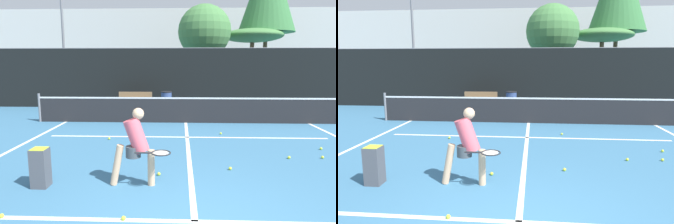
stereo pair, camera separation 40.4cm
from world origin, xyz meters
TOP-DOWN VIEW (x-y plane):
  - court_baseline_near at (0.00, 0.40)m, footprint 11.00×0.10m
  - court_service_line at (0.00, 5.23)m, footprint 8.25×0.10m
  - court_center_mark at (0.00, 3.91)m, footprint 0.10×7.02m
  - court_sideline_left at (-4.51, 3.91)m, footprint 0.10×8.02m
  - net at (0.00, 7.42)m, footprint 11.09×0.09m
  - fence_back at (0.00, 11.21)m, footprint 24.00×0.06m
  - player_practicing at (-1.00, 1.64)m, footprint 1.12×0.53m
  - tennis_ball_scattered_0 at (1.06, 5.64)m, footprint 0.07×0.07m
  - tennis_ball_scattered_1 at (0.83, 2.49)m, footprint 0.07×0.07m
  - tennis_ball_scattered_2 at (3.10, 3.33)m, footprint 0.07×0.07m
  - tennis_ball_scattered_3 at (-2.26, 4.86)m, footprint 0.07×0.07m
  - tennis_ball_scattered_4 at (-0.62, 2.12)m, footprint 0.07×0.07m
  - tennis_ball_scattered_5 at (3.40, 4.06)m, footprint 0.07×0.07m
  - tennis_ball_scattered_6 at (-1.00, 0.40)m, footprint 0.07×0.07m
  - tennis_ball_scattered_8 at (2.32, 3.28)m, footprint 0.07×0.07m
  - ball_hopper at (-2.70, 1.50)m, footprint 0.28×0.28m
  - courtside_bench at (-2.31, 10.30)m, footprint 1.57×0.38m
  - trash_bin at (-0.84, 9.98)m, footprint 0.50×0.50m
  - parked_car at (3.11, 13.50)m, footprint 1.66×4.65m
  - floodlight_mast at (-7.86, 16.23)m, footprint 1.10×0.24m
  - tree_west at (4.60, 17.28)m, footprint 4.02×4.02m
  - tree_east at (1.26, 15.66)m, footprint 3.28×3.28m
  - building_far at (0.00, 24.66)m, footprint 36.00×2.40m

SIDE VIEW (x-z plane):
  - court_baseline_near at x=0.00m, z-range 0.00..0.01m
  - court_service_line at x=0.00m, z-range 0.00..0.01m
  - court_center_mark at x=0.00m, z-range 0.00..0.01m
  - court_sideline_left at x=-4.51m, z-range 0.00..0.01m
  - tennis_ball_scattered_0 at x=1.06m, z-range 0.00..0.07m
  - tennis_ball_scattered_1 at x=0.83m, z-range 0.00..0.07m
  - tennis_ball_scattered_2 at x=3.10m, z-range 0.00..0.07m
  - tennis_ball_scattered_3 at x=-2.26m, z-range 0.00..0.07m
  - tennis_ball_scattered_4 at x=-0.62m, z-range 0.00..0.07m
  - tennis_ball_scattered_5 at x=3.40m, z-range 0.00..0.07m
  - tennis_ball_scattered_6 at x=-1.00m, z-range 0.00..0.07m
  - tennis_ball_scattered_8 at x=2.32m, z-range 0.00..0.07m
  - ball_hopper at x=-2.70m, z-range 0.02..0.73m
  - trash_bin at x=-0.84m, z-range 0.00..0.92m
  - courtside_bench at x=-2.31m, z-range 0.04..0.90m
  - net at x=0.00m, z-range -0.02..1.05m
  - parked_car at x=3.11m, z-range -0.11..1.26m
  - player_practicing at x=-1.00m, z-range 0.06..1.48m
  - fence_back at x=0.00m, z-range -0.01..2.91m
  - building_far at x=0.00m, z-range 0.00..6.88m
  - tree_west at x=4.60m, z-range 1.73..6.19m
  - tree_east at x=1.26m, z-range 1.23..6.99m
  - floodlight_mast at x=-7.86m, z-range 1.12..8.88m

